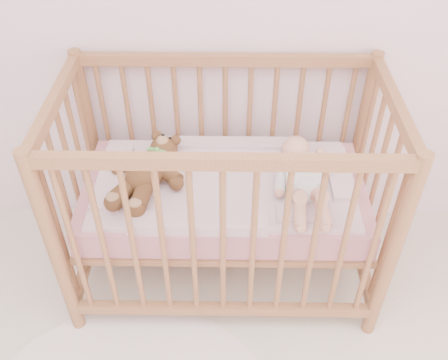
# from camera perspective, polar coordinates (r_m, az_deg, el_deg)

# --- Properties ---
(crib) EXTENTS (1.36, 0.76, 1.00)m
(crib) POSITION_cam_1_polar(r_m,az_deg,el_deg) (2.19, 0.02, -1.51)
(crib) COLOR #B27C4B
(crib) RESTS_ON floor
(mattress) EXTENTS (1.22, 0.62, 0.13)m
(mattress) POSITION_cam_1_polar(r_m,az_deg,el_deg) (2.20, 0.02, -1.79)
(mattress) COLOR pink
(mattress) RESTS_ON crib
(blanket) EXTENTS (1.10, 0.58, 0.06)m
(blanket) POSITION_cam_1_polar(r_m,az_deg,el_deg) (2.15, 0.02, -0.33)
(blanket) COLOR pink
(blanket) RESTS_ON mattress
(baby) EXTENTS (0.31, 0.58, 0.14)m
(baby) POSITION_cam_1_polar(r_m,az_deg,el_deg) (2.11, 8.89, 0.76)
(baby) COLOR white
(baby) RESTS_ON blanket
(teddy_bear) EXTENTS (0.49, 0.58, 0.14)m
(teddy_bear) POSITION_cam_1_polar(r_m,az_deg,el_deg) (2.11, -8.91, 1.13)
(teddy_bear) COLOR brown
(teddy_bear) RESTS_ON blanket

